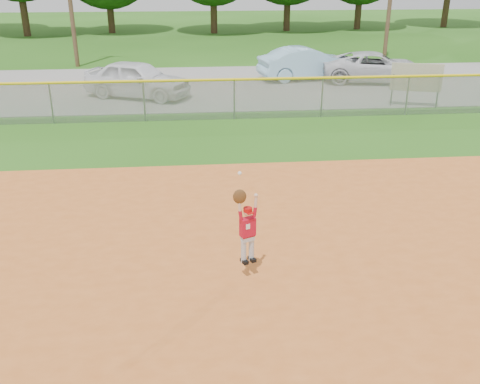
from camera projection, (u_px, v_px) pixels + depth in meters
name	position (u px, v px, depth m)	size (l,w,h in m)	color
ground	(274.00, 248.00, 11.08)	(120.00, 120.00, 0.00)	#275C15
clay_infield	(303.00, 341.00, 8.33)	(24.00, 16.00, 0.04)	#C76124
parking_strip	(224.00, 85.00, 25.72)	(44.00, 10.00, 0.03)	gray
car_white_a	(137.00, 79.00, 23.12)	(1.86, 4.62, 1.57)	white
car_blue	(307.00, 63.00, 26.77)	(1.67, 4.78, 1.58)	#9BCCE7
car_white_b	(376.00, 67.00, 26.17)	(2.38, 5.16, 1.43)	silver
sponsor_sign	(416.00, 79.00, 21.41)	(1.93, 0.66, 1.78)	gray
outfield_fence	(234.00, 96.00, 19.88)	(40.06, 0.10, 1.55)	gray
ballplayer	(246.00, 226.00, 9.62)	(0.48, 0.28, 1.81)	silver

